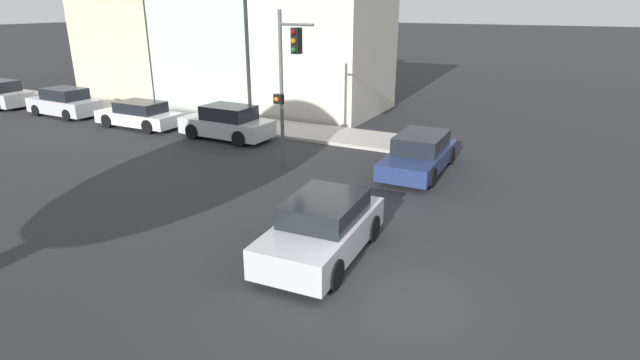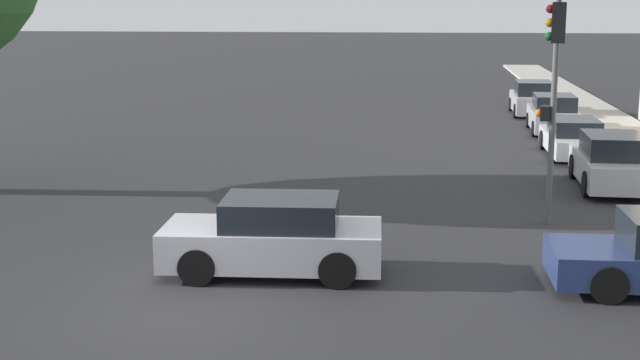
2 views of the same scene
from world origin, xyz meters
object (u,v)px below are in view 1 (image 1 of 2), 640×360
Objects in this scene: traffic_signal at (287,70)px; parked_car_1 at (139,115)px; parked_car_2 at (65,103)px; parked_car_0 at (227,123)px; crossing_car_1 at (420,154)px; crossing_car_0 at (323,229)px.

traffic_signal reaches higher than parked_car_1.
parked_car_2 is (0.13, 5.86, 0.09)m from parked_car_1.
traffic_signal is 6.11m from parked_car_0.
traffic_signal is at bearing 154.85° from parked_car_0.
parked_car_2 is (0.44, 20.58, 0.06)m from crossing_car_1.
crossing_car_1 is 1.07× the size of parked_car_2.
traffic_signal reaches higher than parked_car_0.
parked_car_0 is (0.53, 9.35, 0.07)m from crossing_car_1.
crossing_car_1 is at bearing 178.30° from parked_car_0.
traffic_signal reaches higher than crossing_car_1.
parked_car_1 is 1.03× the size of parked_car_2.
crossing_car_0 is 16.53m from parked_car_1.
traffic_signal is 5.83m from crossing_car_1.
parked_car_2 reaches higher than parked_car_1.
parked_car_0 is 11.22m from parked_car_2.
traffic_signal is 1.32× the size of parked_car_2.
parked_car_0 reaches higher than parked_car_1.
parked_car_0 is at bearing -177.84° from parked_car_2.
crossing_car_1 is 1.05× the size of parked_car_1.
crossing_car_0 is 7.62m from crossing_car_1.
crossing_car_1 is at bearing -179.53° from parked_car_2.
crossing_car_0 is 0.98× the size of parked_car_2.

